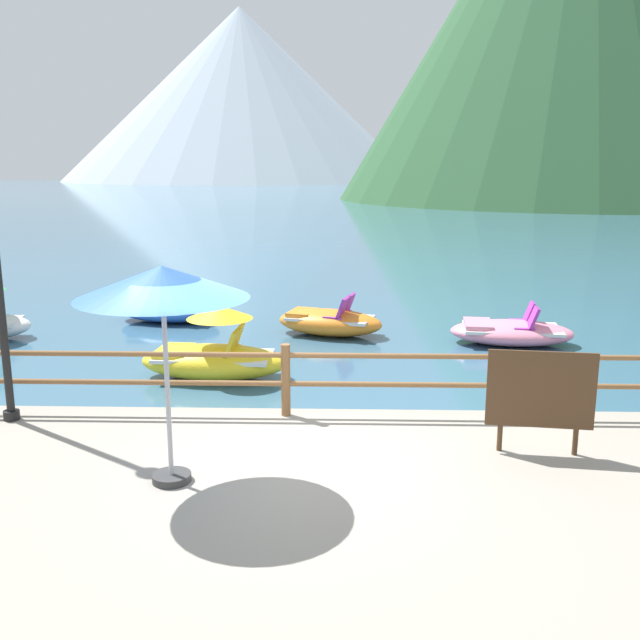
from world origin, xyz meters
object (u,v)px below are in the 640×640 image
Objects in this scene: beach_umbrella at (162,285)px; pedal_boat_4 at (214,355)px; pedal_boat_3 at (169,310)px; pedal_boat_2 at (511,332)px; sign_board at (541,391)px; pedal_boat_5 at (329,321)px.

pedal_boat_4 is (-0.42, 4.86, -2.04)m from beach_umbrella.
beach_umbrella is 0.88× the size of pedal_boat_3.
beach_umbrella is 0.87× the size of pedal_boat_2.
pedal_boat_3 is (-6.21, 8.40, -0.86)m from sign_board.
pedal_boat_3 is 4.76m from pedal_boat_4.
pedal_boat_5 is at bearing 169.87° from pedal_boat_2.
beach_umbrella is (-3.96, -0.85, 1.32)m from sign_board.
pedal_boat_4 is (-5.61, -2.49, 0.16)m from pedal_boat_2.
sign_board is 0.46× the size of pedal_boat_4.
pedal_boat_2 is at bearing 54.78° from beach_umbrella.
beach_umbrella reaches higher than pedal_boat_2.
pedal_boat_4 is at bearing -121.26° from pedal_boat_5.
pedal_boat_4 is 3.69m from pedal_boat_5.
sign_board reaches higher than pedal_boat_5.
beach_umbrella is at bearing -85.07° from pedal_boat_4.
pedal_boat_2 is at bearing 79.27° from sign_board.
pedal_boat_2 is (5.19, 7.35, -2.19)m from beach_umbrella.
pedal_boat_4 is at bearing 137.53° from sign_board.
pedal_boat_5 is at bearing -18.30° from pedal_boat_3.
pedal_boat_3 is 1.02× the size of pedal_boat_5.
sign_board reaches higher than pedal_boat_3.
beach_umbrella is at bearing -167.87° from sign_board.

